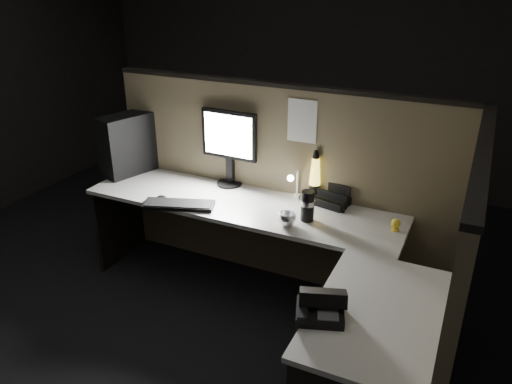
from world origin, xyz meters
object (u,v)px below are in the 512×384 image
at_px(pc_tower, 129,144).
at_px(monitor, 229,141).
at_px(desk_phone, 320,306).
at_px(keyboard, 179,205).
at_px(lava_lamp, 315,179).

distance_m(pc_tower, monitor, 0.86).
relative_size(pc_tower, monitor, 0.83).
distance_m(pc_tower, desk_phone, 2.27).
relative_size(keyboard, lava_lamp, 1.33).
bearing_deg(keyboard, monitor, 55.06).
bearing_deg(desk_phone, pc_tower, 131.77).
xyz_separation_m(monitor, lava_lamp, (0.67, 0.01, -0.19)).
relative_size(pc_tower, lava_lamp, 1.30).
xyz_separation_m(keyboard, lava_lamp, (0.81, 0.51, 0.14)).
xyz_separation_m(pc_tower, lava_lamp, (1.52, 0.13, -0.09)).
bearing_deg(keyboard, desk_phone, -48.76).
distance_m(monitor, keyboard, 0.62).
distance_m(monitor, lava_lamp, 0.70).
xyz_separation_m(pc_tower, monitor, (0.84, 0.12, 0.11)).
relative_size(monitor, keyboard, 1.17).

